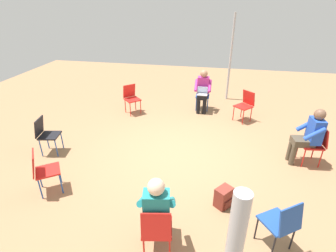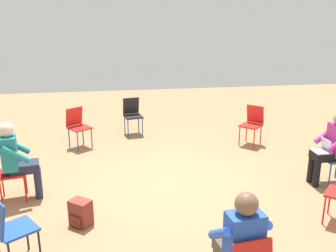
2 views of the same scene
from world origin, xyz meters
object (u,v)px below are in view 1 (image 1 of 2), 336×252
at_px(chair_northwest, 43,169).
at_px(person_with_laptop, 203,89).
at_px(person_in_blue, 310,134).
at_px(backpack_near_laptop_user, 223,198).
at_px(chair_east, 203,93).
at_px(chair_west, 157,229).
at_px(chair_southwest, 282,222).
at_px(chair_south, 316,143).
at_px(person_in_teal, 157,208).
at_px(chair_north, 46,133).
at_px(chair_southeast, 245,104).
at_px(chair_northeast, 131,97).

distance_m(chair_northwest, person_with_laptop, 4.94).
xyz_separation_m(person_in_blue, backpack_near_laptop_user, (-1.63, 1.66, -0.54)).
bearing_deg(chair_east, person_with_laptop, 90.00).
xyz_separation_m(chair_west, chair_northwest, (0.88, 2.26, 0.00)).
bearing_deg(chair_southwest, person_with_laptop, 72.06).
distance_m(chair_south, person_in_teal, 3.79).
bearing_deg(chair_east, chair_north, 44.81).
xyz_separation_m(chair_southeast, chair_southwest, (-4.25, -0.21, 0.00)).
bearing_deg(person_in_teal, chair_south, 33.47).
height_order(chair_northeast, chair_west, same).
distance_m(chair_north, chair_northeast, 2.76).
xyz_separation_m(person_with_laptop, person_in_blue, (-2.39, -2.34, 0.00)).
distance_m(person_with_laptop, backpack_near_laptop_user, 4.12).
distance_m(chair_southwest, backpack_near_laptop_user, 1.08).
bearing_deg(backpack_near_laptop_user, chair_south, -47.85).
bearing_deg(person_in_blue, chair_northwest, 104.10).
xyz_separation_m(chair_southwest, person_in_teal, (-0.27, 1.66, 0.20)).
distance_m(chair_northwest, person_in_blue, 5.16).
bearing_deg(chair_southeast, chair_south, 166.83).
bearing_deg(chair_southwest, chair_northwest, 138.60).
bearing_deg(chair_east, backpack_near_laptop_user, 98.63).
relative_size(chair_northeast, person_with_laptop, 0.69).
distance_m(chair_east, person_in_teal, 5.17).
height_order(chair_east, person_with_laptop, person_with_laptop).
bearing_deg(chair_west, chair_north, 134.90).
bearing_deg(chair_north, chair_northeast, 145.23).
relative_size(chair_northeast, backpack_near_laptop_user, 2.36).
height_order(chair_northeast, backpack_near_laptop_user, chair_northeast).
bearing_deg(chair_northeast, chair_north, 21.35).
bearing_deg(chair_southeast, chair_east, 14.99).
distance_m(chair_north, chair_west, 3.65).
bearing_deg(person_in_teal, chair_east, 77.18).
height_order(chair_northeast, chair_northwest, same).
distance_m(chair_north, backpack_near_laptop_user, 4.01).
relative_size(chair_north, chair_south, 1.00).
relative_size(person_in_blue, person_in_teal, 1.00).
distance_m(chair_northeast, backpack_near_laptop_user, 4.43).
distance_m(chair_south, person_with_laptop, 3.46).
bearing_deg(person_in_blue, chair_north, 89.70).
bearing_deg(person_with_laptop, chair_southwest, 106.18).
height_order(chair_northwest, person_in_blue, person_in_blue).
bearing_deg(chair_east, chair_northeast, 18.83).
bearing_deg(chair_south, chair_southeast, 26.77).
height_order(chair_south, person_in_blue, person_in_blue).
bearing_deg(backpack_near_laptop_user, chair_southwest, -133.39).
distance_m(chair_southeast, person_with_laptop, 1.33).
distance_m(chair_northeast, chair_northwest, 3.74).
bearing_deg(chair_south, person_with_laptop, 39.26).
distance_m(person_in_blue, backpack_near_laptop_user, 2.39).
distance_m(chair_north, person_in_blue, 5.58).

